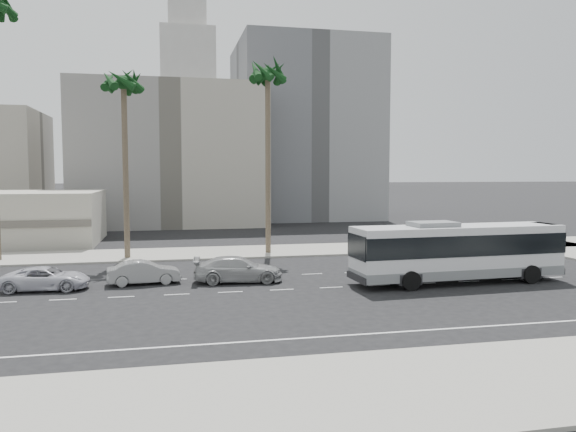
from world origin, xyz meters
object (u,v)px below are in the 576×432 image
object	(u,v)px
palm_near	(268,78)
palm_mid	(124,87)
city_bus	(458,250)
car_c	(46,279)
car_b	(144,272)
car_a	(238,269)

from	to	relation	value
palm_near	palm_mid	size ratio (longest dim) A/B	1.07
city_bus	car_c	bearing A→B (deg)	170.28
car_c	palm_near	world-z (taller)	palm_near
city_bus	car_b	xyz separation A→B (m)	(-18.98, 3.65, -1.29)
city_bus	car_c	distance (m)	24.70
city_bus	car_b	bearing A→B (deg)	166.49
city_bus	palm_near	world-z (taller)	palm_near
city_bus	palm_mid	size ratio (longest dim) A/B	0.90
city_bus	car_c	xyz separation A→B (m)	(-24.48, 3.05, -1.34)
car_a	car_b	size ratio (longest dim) A/B	1.26
car_a	car_c	xyz separation A→B (m)	(-11.22, -0.02, -0.12)
city_bus	car_a	distance (m)	13.67
car_a	palm_near	world-z (taller)	palm_near
car_c	palm_mid	world-z (taller)	palm_mid
car_b	city_bus	bearing A→B (deg)	-106.46
car_b	palm_mid	distance (m)	16.46
car_c	palm_near	size ratio (longest dim) A/B	0.30
city_bus	car_c	world-z (taller)	city_bus
car_c	palm_near	xyz separation A→B (m)	(15.15, 11.34, 13.85)
palm_near	car_c	bearing A→B (deg)	-143.19
car_b	palm_mid	world-z (taller)	palm_mid
car_b	palm_near	xyz separation A→B (m)	(9.65, 10.74, 13.81)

